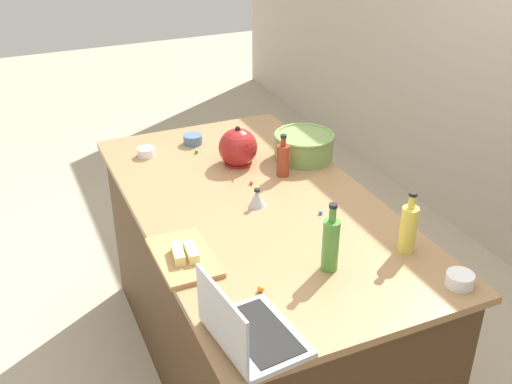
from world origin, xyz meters
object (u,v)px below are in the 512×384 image
kettle (238,148)px  ramekin_wide (193,139)px  laptop (246,330)px  mixing_bowl_large (304,145)px  ramekin_medium (146,152)px  ramekin_small (460,280)px  butter_stick_right (191,252)px  bottle_olive (331,243)px  butter_stick_left (178,253)px  bottle_soy (283,159)px  cutting_board (184,257)px  kitchen_timer (257,198)px  bottle_oil (408,228)px

kettle → ramekin_wide: size_ratio=2.27×
laptop → ramekin_wide: (-1.42, 0.32, -0.02)m
mixing_bowl_large → ramekin_medium: size_ratio=3.48×
ramekin_wide → ramekin_small: bearing=16.6°
butter_stick_right → bottle_olive: bearing=60.3°
butter_stick_right → butter_stick_left: bearing=-100.6°
mixing_bowl_large → kettle: kettle is taller
bottle_soy → cutting_board: bottle_soy is taller
kettle → ramekin_wide: 0.33m
cutting_board → kitchen_timer: size_ratio=4.20×
ramekin_medium → bottle_soy: bearing=48.6°
bottle_oil → ramekin_medium: bottle_oil is taller
mixing_bowl_large → kettle: size_ratio=1.34×
bottle_soy → butter_stick_left: bearing=-54.1°
bottle_olive → bottle_oil: 0.31m
kettle → kitchen_timer: (0.39, -0.08, -0.04)m
laptop → butter_stick_left: 0.48m
bottle_soy → cutting_board: size_ratio=0.61×
bottle_oil → kitchen_timer: (-0.52, -0.36, -0.06)m
butter_stick_left → cutting_board: bearing=111.6°
bottle_olive → butter_stick_right: 0.49m
ramekin_medium → kitchen_timer: kitchen_timer is taller
laptop → kettle: (-1.12, 0.44, 0.03)m
laptop → kitchen_timer: bearing=153.8°
ramekin_medium → butter_stick_right: bearing=-5.0°
bottle_soy → butter_stick_left: 0.78m
bottle_oil → ramekin_medium: bearing=-150.9°
ramekin_small → ramekin_medium: 1.57m
butter_stick_right → ramekin_medium: bearing=175.0°
cutting_board → butter_stick_left: 0.04m
laptop → bottle_soy: laptop is taller
mixing_bowl_large → butter_stick_right: size_ratio=2.59×
bottle_oil → cutting_board: bearing=-109.8°
laptop → ramekin_small: bearing=87.5°
ramekin_small → ramekin_wide: bearing=-163.4°
ramekin_medium → kitchen_timer: bearing=24.1°
laptop → bottle_soy: 1.09m
mixing_bowl_large → butter_stick_right: mixing_bowl_large is taller
bottle_olive → ramekin_medium: (-1.15, -0.34, -0.08)m
butter_stick_left → ramekin_small: (0.51, 0.81, -0.01)m
cutting_board → ramekin_wide: 1.01m
bottle_oil → kettle: (-0.91, -0.28, -0.02)m
bottle_soy → butter_stick_left: bottle_soy is taller
cutting_board → ramekin_medium: 0.90m
mixing_bowl_large → ramekin_medium: bearing=-115.7°
bottle_oil → ramekin_medium: size_ratio=2.90×
ramekin_medium → ramekin_wide: 0.26m
laptop → bottle_oil: (-0.21, 0.72, 0.05)m
bottle_oil → ramekin_wide: size_ratio=2.53×
bottle_soy → ramekin_medium: bottle_soy is taller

